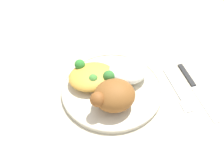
# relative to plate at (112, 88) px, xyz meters

# --- Properties ---
(ground_plane) EXTENTS (2.00, 2.00, 0.00)m
(ground_plane) POSITION_rel_plate_xyz_m (0.00, 0.00, -0.01)
(ground_plane) COLOR #BDB195
(plate) EXTENTS (0.25, 0.25, 0.01)m
(plate) POSITION_rel_plate_xyz_m (0.00, 0.00, 0.00)
(plate) COLOR beige
(plate) RESTS_ON ground_plane
(roasted_chicken) EXTENTS (0.10, 0.08, 0.06)m
(roasted_chicken) POSITION_rel_plate_xyz_m (0.01, 0.05, 0.04)
(roasted_chicken) COLOR brown
(roasted_chicken) RESTS_ON plate
(rice_pile) EXTENTS (0.10, 0.09, 0.04)m
(rice_pile) POSITION_rel_plate_xyz_m (-0.05, -0.03, 0.03)
(rice_pile) COLOR white
(rice_pile) RESTS_ON plate
(mac_cheese_with_broccoli) EXTENTS (0.12, 0.10, 0.04)m
(mac_cheese_with_broccoli) POSITION_rel_plate_xyz_m (0.04, -0.03, 0.02)
(mac_cheese_with_broccoli) COLOR gold
(mac_cheese_with_broccoli) RESTS_ON plate
(fork) EXTENTS (0.02, 0.14, 0.01)m
(fork) POSITION_rel_plate_xyz_m (-0.16, 0.04, -0.00)
(fork) COLOR #B2B2B7
(fork) RESTS_ON ground_plane
(knife) EXTENTS (0.03, 0.19, 0.01)m
(knife) POSITION_rel_plate_xyz_m (-0.20, 0.03, -0.00)
(knife) COLOR black
(knife) RESTS_ON ground_plane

